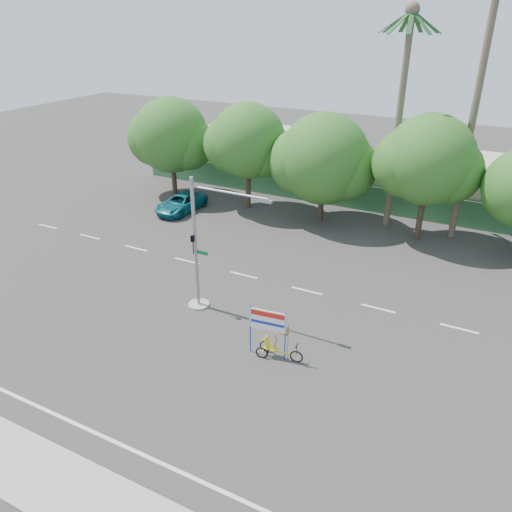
% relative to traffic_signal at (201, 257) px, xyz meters
% --- Properties ---
extents(ground, '(120.00, 120.00, 0.00)m').
position_rel_traffic_signal_xyz_m(ground, '(2.20, -3.98, -2.92)').
color(ground, '#33302D').
rests_on(ground, ground).
extents(sidewalk_near, '(50.00, 2.40, 0.12)m').
position_rel_traffic_signal_xyz_m(sidewalk_near, '(2.20, -11.48, -2.86)').
color(sidewalk_near, gray).
rests_on(sidewalk_near, ground).
extents(fence, '(38.00, 0.08, 2.00)m').
position_rel_traffic_signal_xyz_m(fence, '(2.20, 17.52, -1.92)').
color(fence, '#336B3D').
rests_on(fence, ground).
extents(building_left, '(12.00, 8.00, 4.00)m').
position_rel_traffic_signal_xyz_m(building_left, '(-7.80, 22.02, -0.92)').
color(building_left, beige).
rests_on(building_left, ground).
extents(building_right, '(14.00, 8.00, 3.60)m').
position_rel_traffic_signal_xyz_m(building_right, '(10.20, 22.02, -1.12)').
color(building_right, beige).
rests_on(building_right, ground).
extents(tree_far_left, '(7.14, 6.00, 7.96)m').
position_rel_traffic_signal_xyz_m(tree_far_left, '(-11.85, 14.02, 1.84)').
color(tree_far_left, '#473828').
rests_on(tree_far_left, ground).
extents(tree_left, '(6.66, 5.60, 8.07)m').
position_rel_traffic_signal_xyz_m(tree_left, '(-4.85, 14.02, 2.14)').
color(tree_left, '#473828').
rests_on(tree_left, ground).
extents(tree_center, '(7.62, 6.40, 7.85)m').
position_rel_traffic_signal_xyz_m(tree_center, '(1.14, 14.02, 1.55)').
color(tree_center, '#473828').
rests_on(tree_center, ground).
extents(tree_right, '(6.90, 5.80, 8.36)m').
position_rel_traffic_signal_xyz_m(tree_right, '(8.15, 14.02, 2.32)').
color(tree_right, '#473828').
rests_on(tree_right, ground).
extents(palm_tall, '(3.73, 3.79, 17.45)m').
position_rel_traffic_signal_xyz_m(palm_tall, '(10.20, 15.52, 7.55)').
color(palm_tall, '#70604C').
rests_on(palm_tall, ground).
extents(palm_short, '(3.73, 3.79, 14.45)m').
position_rel_traffic_signal_xyz_m(palm_short, '(5.70, 15.52, 5.94)').
color(palm_short, '#70604C').
rests_on(palm_short, ground).
extents(traffic_signal, '(4.72, 1.10, 7.00)m').
position_rel_traffic_signal_xyz_m(traffic_signal, '(0.00, 0.00, 0.00)').
color(traffic_signal, gray).
rests_on(traffic_signal, ground).
extents(trike_billboard, '(2.51, 0.70, 2.47)m').
position_rel_traffic_signal_xyz_m(trike_billboard, '(5.00, -2.10, -1.92)').
color(trike_billboard, black).
rests_on(trike_billboard, ground).
extents(pickup_truck, '(2.35, 4.77, 1.30)m').
position_rel_traffic_signal_xyz_m(pickup_truck, '(-9.02, 10.95, -2.27)').
color(pickup_truck, '#0F5F6C').
rests_on(pickup_truck, ground).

